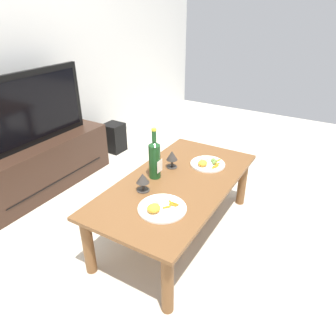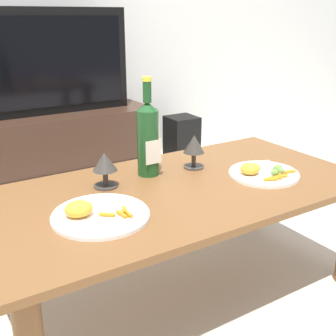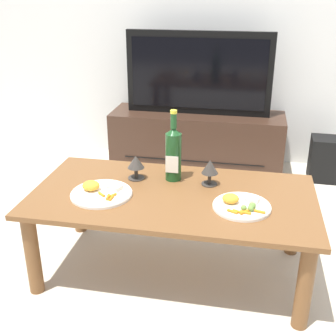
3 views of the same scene
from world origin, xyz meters
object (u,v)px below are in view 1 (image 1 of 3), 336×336
wine_bottle (155,158)px  dinner_plate_right (208,163)px  dining_table (177,190)px  floor_speaker (114,138)px  goblet_left (143,179)px  tv_screen (30,109)px  goblet_right (172,156)px  tv_stand (42,166)px  dinner_plate_left (161,208)px

wine_bottle → dinner_plate_right: 0.45m
dining_table → dinner_plate_right: bearing=-13.7°
floor_speaker → goblet_left: 1.68m
tv_screen → wine_bottle: (0.03, -1.20, -0.16)m
dining_table → goblet_right: bearing=40.1°
goblet_left → wine_bottle: bearing=8.8°
goblet_right → tv_screen: bearing=100.2°
goblet_left → dinner_plate_right: goblet_left is taller
goblet_left → dining_table: bearing=-32.2°
dinner_plate_right → tv_stand: bearing=105.0°
tv_screen → dining_table: bearing=-87.5°
dining_table → goblet_right: 0.27m
tv_stand → tv_screen: 0.53m
dining_table → dinner_plate_left: dinner_plate_left is taller
dining_table → wine_bottle: bearing=99.4°
wine_bottle → goblet_left: bearing=-171.2°
tv_screen → dinner_plate_left: (-0.28, -1.45, -0.30)m
goblet_right → dinner_plate_left: goblet_right is taller
floor_speaker → dinner_plate_left: 1.90m
tv_screen → dinner_plate_right: bearing=-75.0°
tv_screen → goblet_right: size_ratio=8.12×
tv_screen → floor_speaker: (0.97, -0.04, -0.59)m
tv_screen → goblet_left: (-0.16, -1.23, -0.23)m
tv_stand → wine_bottle: wine_bottle is taller
floor_speaker → goblet_left: goblet_left is taller
tv_stand → dinner_plate_left: (-0.28, -1.45, 0.23)m
tv_stand → dinner_plate_left: 1.49m
wine_bottle → dinner_plate_right: wine_bottle is taller
tv_stand → dinner_plate_left: dinner_plate_left is taller
tv_screen → tv_stand: bearing=90.0°
tv_stand → tv_screen: bearing=-90.0°
wine_bottle → dinner_plate_left: bearing=-142.0°
goblet_right → dining_table: bearing=-139.9°
goblet_left → dinner_plate_right: (0.55, -0.22, -0.07)m
tv_screen → goblet_right: tv_screen is taller
tv_stand → floor_speaker: size_ratio=4.03×
floor_speaker → goblet_left: (-1.12, -1.19, 0.36)m
wine_bottle → dinner_plate_right: bearing=-34.6°
dining_table → goblet_right: goblet_right is taller
tv_stand → goblet_left: 1.28m
dining_table → tv_stand: bearing=92.5°
dining_table → floor_speaker: 1.62m
tv_stand → dining_table: bearing=-87.5°
wine_bottle → goblet_left: wine_bottle is taller
dining_table → dinner_plate_right: 0.35m
dinner_plate_left → dining_table: bearing=12.7°
dining_table → tv_screen: (-0.06, 1.37, 0.38)m
dining_table → tv_screen: 1.42m
goblet_left → goblet_right: 0.38m
floor_speaker → goblet_right: 1.45m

